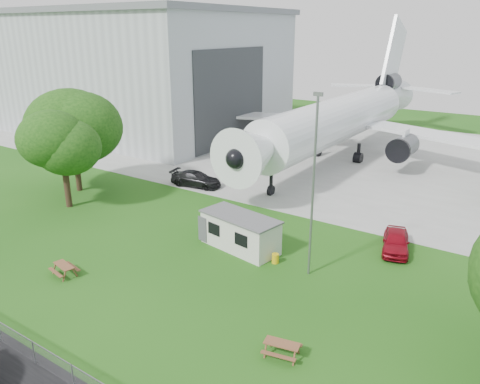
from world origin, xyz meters
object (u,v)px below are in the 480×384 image
Objects in this scene: site_cabin at (240,232)px; hangar at (136,69)px; picnic_west at (65,275)px; picnic_east at (282,355)px; airliner at (342,117)px.

hangar is at bearing 144.04° from site_cabin.
hangar is 6.20× the size of site_cabin.
hangar is 51.84m from picnic_west.
picnic_east is at bearing -38.04° from hangar.
site_cabin reaches higher than picnic_west.
picnic_west is at bearing -126.78° from site_cabin.
site_cabin is at bearing -35.96° from hangar.
airliner is at bearing 98.21° from site_cabin.
hangar is 0.90× the size of airliner.
hangar is 62.65m from picnic_east.
airliner is 6.89× the size of site_cabin.
hangar is 23.89× the size of picnic_east.
picnic_east is (12.81, -38.03, -5.27)m from airliner.
airliner is 29.56m from site_cabin.
picnic_west is at bearing -94.84° from airliner.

